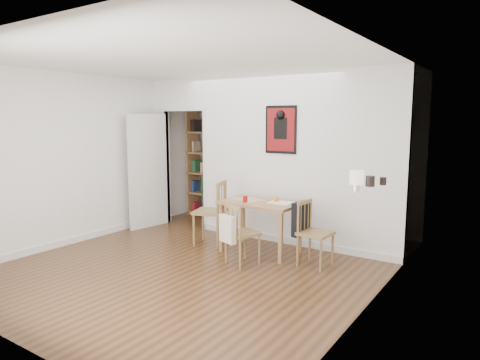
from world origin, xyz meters
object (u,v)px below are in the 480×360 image
Objects in this scene: dining_table at (261,208)px; fireplace at (373,237)px; red_glass at (245,199)px; notebook at (281,203)px; bookshelf at (209,164)px; ceramic_jar_a at (370,181)px; mantel_lamp at (357,179)px; ceramic_jar_b at (383,181)px; chair_right at (314,233)px; chair_left at (210,212)px; orange_fruit at (276,200)px; chair_front at (242,234)px.

dining_table is 0.87× the size of fireplace.
notebook is at bearing 24.38° from red_glass.
bookshelf is 2.77m from notebook.
bookshelf reaches higher than ceramic_jar_a.
bookshelf is at bearing 147.99° from mantel_lamp.
ceramic_jar_b is at bearing 89.87° from fireplace.
ceramic_jar_a is (3.74, -1.88, 0.17)m from bookshelf.
ceramic_jar_a is at bearing -13.77° from dining_table.
notebook is (-1.46, 0.57, 0.13)m from fireplace.
ceramic_jar_a is at bearing -20.77° from chair_right.
mantel_lamp is at bearing -17.54° from chair_left.
red_glass is (0.70, -0.09, 0.30)m from chair_left.
orange_fruit reaches higher than dining_table.
ceramic_jar_a is (1.83, -0.26, 0.43)m from red_glass.
ceramic_jar_a is (1.37, -0.47, 0.47)m from notebook.
red_glass is at bearing -148.11° from orange_fruit.
chair_front is at bearing -174.07° from ceramic_jar_a.
bookshelf reaches higher than red_glass.
chair_left is 1.20m from notebook.
chair_left reaches higher than chair_front.
chair_right is 1.14m from ceramic_jar_a.
dining_table is 1.81m from ceramic_jar_a.
dining_table is 0.91m from chair_right.
mantel_lamp is at bearing -90.36° from ceramic_jar_a.
orange_fruit is at bearing 161.49° from ceramic_jar_a.
orange_fruit is at bearing 147.17° from mantel_lamp.
mantel_lamp is (0.78, -0.75, 0.85)m from chair_right.
fireplace reaches higher than orange_fruit.
notebook is (1.16, 0.12, 0.26)m from chair_left.
chair_front is 0.77m from orange_fruit.
bookshelf is 4.19m from ceramic_jar_b.
fireplace is at bearing -46.94° from ceramic_jar_a.
notebook is (-0.59, 0.17, 0.30)m from chair_right.
orange_fruit is 0.87× the size of ceramic_jar_b.
chair_right is 7.14× the size of ceramic_jar_a.
dining_table is at bearing 172.82° from ceramic_jar_b.
chair_front is 6.77× the size of ceramic_jar_a.
red_glass is 0.28× the size of notebook.
mantel_lamp is (-0.09, -0.36, 0.68)m from fireplace.
mantel_lamp is at bearing -27.34° from dining_table.
mantel_lamp reaches higher than fireplace.
dining_table is 3.40× the size of notebook.
chair_front is 0.61m from red_glass.
ceramic_jar_b is (3.83, -1.69, 0.16)m from bookshelf.
bookshelf is (-2.07, 1.47, 0.39)m from dining_table.
fireplace is (3.83, -1.98, -0.43)m from bookshelf.
orange_fruit is at bearing 168.97° from ceramic_jar_b.
ceramic_jar_a reaches higher than chair_right.
notebook is 3.51× the size of ceramic_jar_b.
ceramic_jar_a is at bearing -115.93° from ceramic_jar_b.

